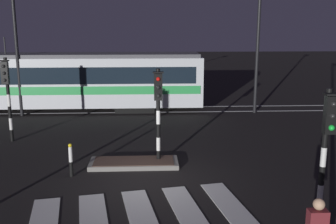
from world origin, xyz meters
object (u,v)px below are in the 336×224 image
street_lamp_trackside_right (260,27)px  traffic_light_corner_near_right (327,137)px  traffic_light_corner_far_left (7,87)px  bollard_island_edge (71,160)px  traffic_light_median_centre (158,102)px  street_lamp_trackside_left (14,30)px  tram (53,80)px

street_lamp_trackside_right → traffic_light_corner_near_right: bearing=-97.7°
traffic_light_corner_far_left → bollard_island_edge: bearing=-51.1°
traffic_light_corner_far_left → traffic_light_corner_near_right: traffic_light_corner_far_left is taller
traffic_light_median_centre → bollard_island_edge: bearing=-160.5°
traffic_light_corner_far_left → street_lamp_trackside_left: 5.30m
street_lamp_trackside_left → street_lamp_trackside_right: 12.76m
street_lamp_trackside_left → tram: size_ratio=0.43×
tram → street_lamp_trackside_right: bearing=-6.4°
traffic_light_corner_far_left → street_lamp_trackside_left: size_ratio=0.49×
traffic_light_corner_far_left → bollard_island_edge: traffic_light_corner_far_left is taller
tram → bollard_island_edge: 10.65m
tram → bollard_island_edge: bearing=-74.3°
street_lamp_trackside_left → bollard_island_edge: bearing=-63.5°
traffic_light_corner_far_left → street_lamp_trackside_right: (11.67, 4.88, 2.39)m
traffic_light_corner_near_right → street_lamp_trackside_left: street_lamp_trackside_left is taller
tram → bollard_island_edge: tram is taller
tram → traffic_light_corner_near_right: bearing=-54.6°
traffic_light_median_centre → street_lamp_trackside_right: size_ratio=0.45×
street_lamp_trackside_right → traffic_light_corner_far_left: bearing=-157.3°
bollard_island_edge → traffic_light_median_centre: bearing=19.5°
street_lamp_trackside_right → tram: street_lamp_trackside_right is taller
tram → traffic_light_median_centre: bearing=-58.1°
traffic_light_corner_far_left → tram: tram is taller
traffic_light_median_centre → tram: bearing=121.9°
traffic_light_corner_far_left → street_lamp_trackside_right: 12.88m
street_lamp_trackside_left → tram: 3.49m
traffic_light_median_centre → bollard_island_edge: size_ratio=3.04×
traffic_light_corner_near_right → street_lamp_trackside_right: (1.65, 12.30, 2.49)m
traffic_light_corner_near_right → bollard_island_edge: (-6.76, 3.38, -1.66)m
traffic_light_corner_far_left → traffic_light_median_centre: traffic_light_corner_far_left is taller
street_lamp_trackside_right → bollard_island_edge: size_ratio=6.73×
traffic_light_median_centre → traffic_light_corner_near_right: traffic_light_median_centre is taller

